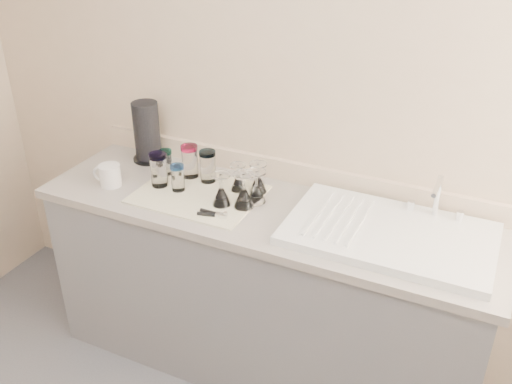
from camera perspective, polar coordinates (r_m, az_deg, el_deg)
The scene contains 17 objects.
room_envelope at distance 1.32m, azimuth -21.18°, elevation -0.83°, with size 3.54×3.50×2.52m.
counter_unit at distance 2.75m, azimuth 0.77°, elevation -9.67°, with size 2.06×0.62×0.90m.
sink_unit at distance 2.35m, azimuth 13.23°, elevation -4.03°, with size 0.82×0.50×0.22m.
dish_towel at distance 2.61m, azimuth -5.78°, elevation -0.21°, with size 0.55×0.42×0.01m, color white.
tumbler_teal at distance 2.78m, azimuth -8.99°, elevation 3.00°, with size 0.06×0.06×0.12m.
tumbler_cyan at distance 2.73m, azimuth -6.63°, elevation 3.11°, with size 0.08×0.08×0.16m.
tumbler_purple at distance 2.68m, azimuth -4.84°, elevation 2.60°, with size 0.08×0.08×0.15m.
tumbler_magenta at distance 2.67m, azimuth -9.70°, elevation 2.24°, with size 0.08×0.08×0.16m.
tumbler_blue at distance 2.62m, azimuth -7.84°, elevation 1.45°, with size 0.06×0.06×0.13m.
goblet_back_left at distance 2.61m, azimuth -1.80°, elevation 1.08°, with size 0.07×0.07×0.13m.
goblet_back_right at distance 2.59m, azimuth 0.21°, elevation 1.00°, with size 0.08×0.08×0.14m.
goblet_front_left at distance 2.49m, azimuth -3.49°, elevation -0.21°, with size 0.08×0.08×0.15m.
goblet_front_right at distance 2.47m, azimuth -1.23°, elevation -0.35°, with size 0.09×0.09×0.16m.
goblet_extra at distance 2.51m, azimuth 0.04°, elevation 0.07°, with size 0.08×0.08×0.15m.
can_opener at distance 2.43m, azimuth -4.33°, elevation -2.20°, with size 0.13×0.05×0.02m.
white_mug at distance 2.75m, azimuth -14.45°, elevation 1.63°, with size 0.15×0.12×0.10m.
paper_towel_roll at distance 2.92m, azimuth -10.86°, elevation 5.87°, with size 0.16×0.16×0.31m.
Camera 1 is at (0.89, -0.76, 2.17)m, focal length 40.00 mm.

